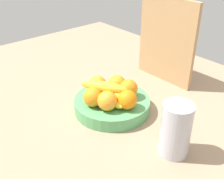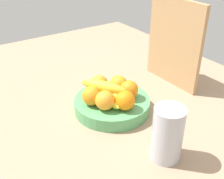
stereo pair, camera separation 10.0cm
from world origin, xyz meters
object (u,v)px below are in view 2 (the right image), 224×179
fruit_bowl (112,104)px  thermos_tumbler (167,134)px  orange_back_right (125,100)px  orange_back_left (105,100)px  orange_front_right (99,84)px  orange_top_stack (129,90)px  cutting_board (174,43)px  banana_bunch (105,91)px  orange_front_left (118,84)px  orange_center (92,96)px

fruit_bowl → thermos_tumbler: bearing=-1.8°
fruit_bowl → orange_back_right: bearing=0.4°
orange_back_left → fruit_bowl: bearing=125.7°
orange_front_right → orange_top_stack: 11.85cm
fruit_bowl → cutting_board: 37.39cm
orange_front_right → orange_back_right: same height
fruit_bowl → orange_front_right: orange_front_right is taller
fruit_bowl → banana_bunch: (0.03, -2.96, 6.54)cm
thermos_tumbler → cutting_board: bearing=134.1°
orange_front_left → banana_bunch: bearing=-70.6°
fruit_bowl → banana_bunch: banana_bunch is taller
banana_bunch → cutting_board: (-4.14, 36.66, 9.11)cm
orange_back_left → orange_front_right: bearing=157.9°
orange_front_left → orange_top_stack: bearing=9.1°
orange_front_left → cutting_board: (-1.42, 28.94, 9.88)cm
thermos_tumbler → orange_top_stack: bearing=166.2°
cutting_board → thermos_tumbler: size_ratio=2.12×
orange_center → orange_back_left: same height
orange_center → orange_back_left: size_ratio=1.00×
orange_center → cutting_board: (-2.97, 41.50, 9.88)cm
fruit_bowl → thermos_tumbler: (29.43, -0.94, 6.13)cm
orange_back_left → thermos_tumbler: bearing=10.5°
orange_back_left → thermos_tumbler: size_ratio=0.41×
orange_front_left → orange_back_right: (10.57, -4.71, 0.00)cm
banana_bunch → orange_center: bearing=-103.6°
orange_front_left → banana_bunch: (2.72, -7.72, 0.77)cm
orange_back_right → cutting_board: cutting_board is taller
orange_back_left → orange_back_right: bearing=55.8°
banana_bunch → cutting_board: 38.00cm
orange_front_right → orange_back_left: (11.05, -4.49, 0.00)cm
orange_front_right → orange_back_left: size_ratio=1.00×
fruit_bowl → cutting_board: (-4.11, 33.70, 15.66)cm
orange_center → banana_bunch: bearing=76.4°
orange_back_right → orange_front_right: bearing=-175.4°
orange_front_right → cutting_board: cutting_board is taller
orange_front_right → cutting_board: size_ratio=0.19×
orange_back_right → orange_top_stack: (-5.16, 5.57, 0.00)cm
thermos_tumbler → orange_front_right: bearing=-179.7°
orange_center → orange_front_left: bearing=97.0°
banana_bunch → thermos_tumbler: thermos_tumbler is taller
fruit_bowl → orange_front_left: bearing=119.4°
fruit_bowl → orange_top_stack: bearing=64.1°
orange_center → orange_back_left: bearing=22.8°
orange_back_left → cutting_board: bearing=101.7°
cutting_board → banana_bunch: bearing=-84.2°
orange_top_stack → thermos_tumbler: thermos_tumbler is taller
fruit_bowl → thermos_tumbler: thermos_tumbler is taller
orange_back_right → thermos_tumbler: 21.56cm
orange_front_left → thermos_tumbler: bearing=-10.1°
orange_top_stack → orange_center: bearing=-106.1°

